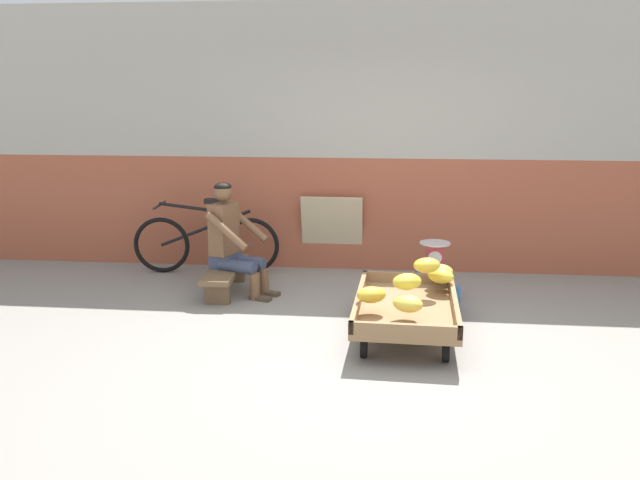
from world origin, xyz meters
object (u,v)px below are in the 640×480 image
object	(u,v)px
shopping_bag	(450,299)
weighing_scale	(435,256)
sign_board	(332,233)
low_bench	(226,273)
banana_cart	(406,309)
bicycle_near_left	(206,243)
plastic_crate	(433,286)
vendor_seated	(232,239)

from	to	relation	value
shopping_bag	weighing_scale	bearing A→B (deg)	113.45
sign_board	low_bench	bearing A→B (deg)	-135.19
banana_cart	low_bench	bearing A→B (deg)	149.76
bicycle_near_left	plastic_crate	bearing A→B (deg)	-16.91
banana_cart	shopping_bag	world-z (taller)	banana_cart
banana_cart	low_bench	xyz separation A→B (m)	(-1.82, 1.06, -0.04)
plastic_crate	shopping_bag	bearing A→B (deg)	-66.62
low_bench	bicycle_near_left	xyz separation A→B (m)	(-0.40, 0.70, 0.15)
low_bench	plastic_crate	bearing A→B (deg)	-1.64
banana_cart	sign_board	distance (m)	2.23
low_bench	sign_board	bearing A→B (deg)	44.81
low_bench	plastic_crate	distance (m)	2.12
banana_cart	bicycle_near_left	size ratio (longest dim) A/B	0.89
vendor_seated	sign_board	distance (m)	1.40
plastic_crate	shopping_bag	distance (m)	0.34
low_bench	shopping_bag	bearing A→B (deg)	-9.32
vendor_seated	bicycle_near_left	world-z (taller)	vendor_seated
sign_board	shopping_bag	world-z (taller)	sign_board
weighing_scale	sign_board	size ratio (longest dim) A/B	0.34
low_bench	sign_board	world-z (taller)	sign_board
vendor_seated	bicycle_near_left	size ratio (longest dim) A/B	0.69
low_bench	sign_board	distance (m)	1.45
banana_cart	weighing_scale	xyz separation A→B (m)	(0.30, 1.00, 0.21)
sign_board	plastic_crate	bearing A→B (deg)	-44.11
low_bench	vendor_seated	world-z (taller)	vendor_seated
banana_cart	vendor_seated	bearing A→B (deg)	149.27
sign_board	shopping_bag	bearing A→B (deg)	-48.10
vendor_seated	bicycle_near_left	bearing A→B (deg)	123.33
vendor_seated	weighing_scale	xyz separation A→B (m)	(2.03, -0.03, -0.11)
low_bench	plastic_crate	world-z (taller)	plastic_crate
bicycle_near_left	vendor_seated	bearing A→B (deg)	-56.67
shopping_bag	plastic_crate	bearing A→B (deg)	113.38
vendor_seated	sign_board	size ratio (longest dim) A/B	1.31
bicycle_near_left	weighing_scale	bearing A→B (deg)	-16.94
weighing_scale	bicycle_near_left	world-z (taller)	bicycle_near_left
bicycle_near_left	sign_board	world-z (taller)	sign_board
vendor_seated	weighing_scale	distance (m)	2.03
weighing_scale	shopping_bag	distance (m)	0.47
banana_cart	bicycle_near_left	xyz separation A→B (m)	(-2.22, 1.76, 0.11)
shopping_bag	low_bench	bearing A→B (deg)	170.68
vendor_seated	plastic_crate	bearing A→B (deg)	-0.91
sign_board	bicycle_near_left	bearing A→B (deg)	-167.87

